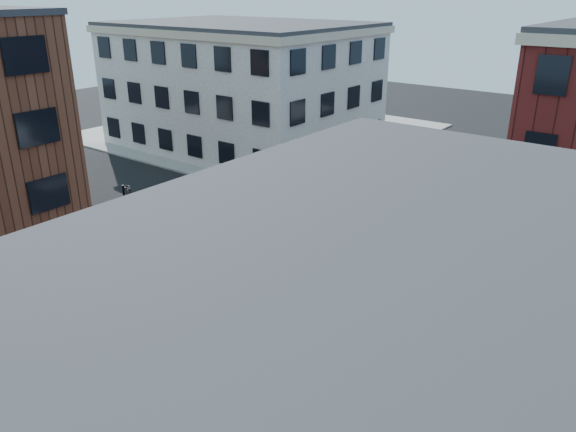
# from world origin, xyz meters

# --- Properties ---
(ground) EXTENTS (120.00, 120.00, 0.00)m
(ground) POSITION_xyz_m (0.00, 0.00, 0.00)
(ground) COLOR black
(ground) RESTS_ON ground
(sidewalk_nw) EXTENTS (30.00, 30.00, 0.15)m
(sidewalk_nw) POSITION_xyz_m (-21.00, 21.00, 0.07)
(sidewalk_nw) COLOR gray
(sidewalk_nw) RESTS_ON ground
(building_nw) EXTENTS (22.00, 16.00, 11.00)m
(building_nw) POSITION_xyz_m (-19.00, 16.00, 5.50)
(building_nw) COLOR #BAB6AA
(building_nw) RESTS_ON ground
(tree_near) EXTENTS (2.69, 2.69, 4.49)m
(tree_near) POSITION_xyz_m (7.56, 9.98, 3.16)
(tree_near) COLOR black
(tree_near) RESTS_ON ground
(tree_far) EXTENTS (2.43, 2.43, 4.07)m
(tree_far) POSITION_xyz_m (7.56, 15.98, 2.87)
(tree_far) COLOR black
(tree_far) RESTS_ON ground
(signal_pole) EXTENTS (1.29, 1.24, 4.60)m
(signal_pole) POSITION_xyz_m (-6.72, -6.68, 2.86)
(signal_pole) COLOR black
(signal_pole) RESTS_ON ground
(box_truck) EXTENTS (8.41, 3.47, 3.72)m
(box_truck) POSITION_xyz_m (13.99, -2.15, 1.93)
(box_truck) COLOR silver
(box_truck) RESTS_ON ground
(traffic_cone) EXTENTS (0.51, 0.51, 0.78)m
(traffic_cone) POSITION_xyz_m (-4.76, -4.16, 0.38)
(traffic_cone) COLOR #FC480B
(traffic_cone) RESTS_ON ground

